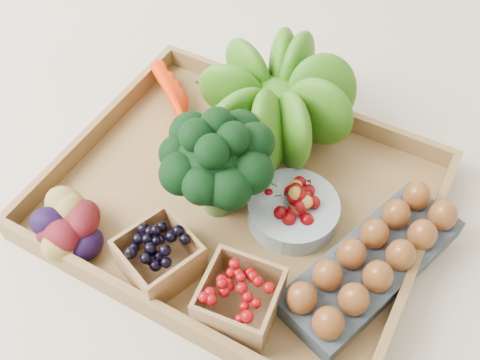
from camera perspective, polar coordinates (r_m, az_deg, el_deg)
The scene contains 10 objects.
ground at distance 0.83m, azimuth -0.00°, elevation -2.55°, with size 4.00×4.00×0.00m, color beige.
tray at distance 0.83m, azimuth -0.00°, elevation -2.25°, with size 0.55×0.45×0.01m, color olive.
carrots at distance 0.90m, azimuth -6.24°, elevation 6.34°, with size 0.18×0.13×0.04m, color #EC2500, non-canonical shape.
lettuce at distance 0.85m, azimuth 4.00°, elevation 9.26°, with size 0.17×0.17×0.17m, color #1C540D.
broccoli at distance 0.76m, azimuth -2.47°, elevation 0.13°, with size 0.16×0.16×0.13m, color black, non-canonical shape.
cherry_bowl at distance 0.79m, azimuth 5.68°, elevation -3.27°, with size 0.13×0.13×0.04m, color #8C9EA5.
egg_carton at distance 0.76m, azimuth 13.86°, elevation -8.83°, with size 0.10×0.28×0.03m, color #3B434B.
potatoes at distance 0.78m, azimuth -18.17°, elevation -4.24°, with size 0.15×0.15×0.08m, color #480B11, non-canonical shape.
punnet_blackberry at distance 0.74m, azimuth -8.59°, elevation -8.10°, with size 0.09×0.09×0.06m, color black.
punnet_raspberry at distance 0.70m, azimuth -0.03°, elevation -12.52°, with size 0.10×0.10×0.07m, color maroon.
Camera 1 is at (0.23, -0.42, 0.68)m, focal length 40.00 mm.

